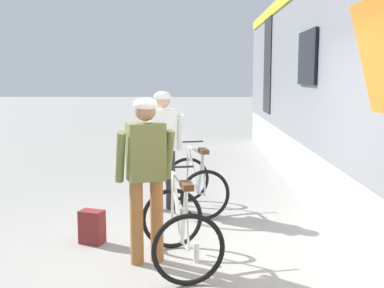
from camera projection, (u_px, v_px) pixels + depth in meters
ground_plane at (193, 257)px, 5.29m from camera, size 80.00×80.00×0.00m
cyclist_near_in_white at (163, 140)px, 7.02m from camera, size 0.65×0.38×1.76m
cyclist_far_in_olive at (146, 166)px, 4.99m from camera, size 0.66×0.45×1.76m
bicycle_near_silver at (196, 184)px, 7.05m from camera, size 0.97×1.22×0.99m
bicycle_far_white at (180, 228)px, 4.99m from camera, size 0.91×1.19×0.99m
backpack_on_platform at (92, 227)px, 5.69m from camera, size 0.32×0.26×0.40m
water_bottle_near_the_bikes at (196, 252)px, 5.13m from camera, size 0.07×0.07×0.21m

